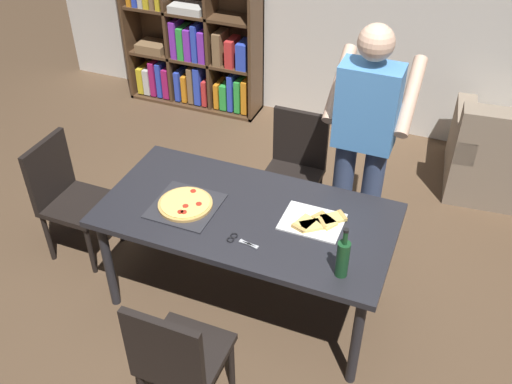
% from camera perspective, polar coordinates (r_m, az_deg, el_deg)
% --- Properties ---
extents(ground_plane, '(12.00, 12.00, 0.00)m').
position_cam_1_polar(ground_plane, '(3.99, -0.82, -10.40)').
color(ground_plane, brown).
extents(dining_table, '(1.78, 0.90, 0.75)m').
position_cam_1_polar(dining_table, '(3.52, -0.91, -2.95)').
color(dining_table, '#232328').
rests_on(dining_table, ground_plane).
extents(chair_near_camera, '(0.42, 0.42, 0.90)m').
position_cam_1_polar(chair_near_camera, '(3.07, -7.89, -15.90)').
color(chair_near_camera, black).
rests_on(chair_near_camera, ground_plane).
extents(chair_far_side, '(0.42, 0.42, 0.90)m').
position_cam_1_polar(chair_far_side, '(4.32, 3.90, 2.84)').
color(chair_far_side, black).
rests_on(chair_far_side, ground_plane).
extents(chair_left_end, '(0.42, 0.42, 0.90)m').
position_cam_1_polar(chair_left_end, '(4.24, -18.35, -0.02)').
color(chair_left_end, black).
rests_on(chair_left_end, ground_plane).
extents(bookshelf, '(1.40, 0.35, 1.95)m').
position_cam_1_polar(bookshelf, '(5.86, -6.49, 17.00)').
color(bookshelf, '#513823').
rests_on(bookshelf, ground_plane).
extents(person_serving_pizza, '(0.55, 0.54, 1.75)m').
position_cam_1_polar(person_serving_pizza, '(3.77, 10.69, 5.45)').
color(person_serving_pizza, '#38476B').
rests_on(person_serving_pizza, ground_plane).
extents(pepperoni_pizza_on_tray, '(0.39, 0.39, 0.04)m').
position_cam_1_polar(pepperoni_pizza_on_tray, '(3.53, -7.03, -1.25)').
color(pepperoni_pizza_on_tray, '#2D2D33').
rests_on(pepperoni_pizza_on_tray, dining_table).
extents(pizza_slices_on_towel, '(0.37, 0.28, 0.03)m').
position_cam_1_polar(pizza_slices_on_towel, '(3.40, 5.95, -2.95)').
color(pizza_slices_on_towel, white).
rests_on(pizza_slices_on_towel, dining_table).
extents(wine_bottle, '(0.07, 0.07, 0.32)m').
position_cam_1_polar(wine_bottle, '(3.04, 8.61, -6.48)').
color(wine_bottle, '#194723').
rests_on(wine_bottle, dining_table).
extents(kitchen_scissors, '(0.20, 0.09, 0.01)m').
position_cam_1_polar(kitchen_scissors, '(3.28, -1.79, -4.76)').
color(kitchen_scissors, silver).
rests_on(kitchen_scissors, dining_table).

